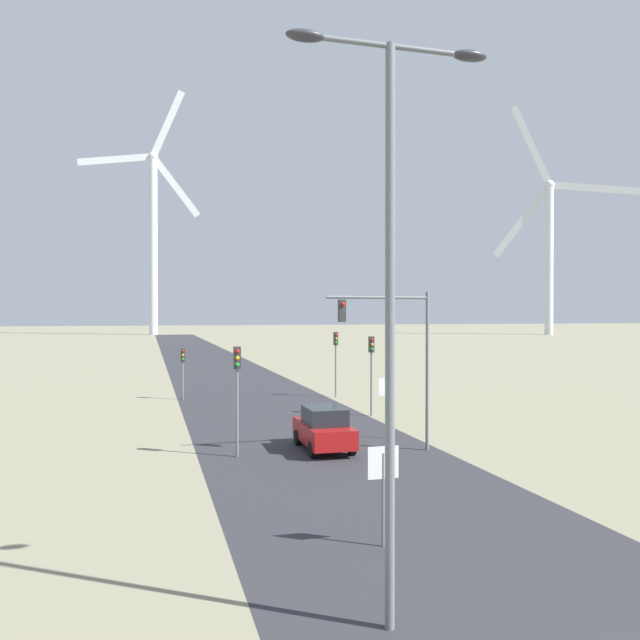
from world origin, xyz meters
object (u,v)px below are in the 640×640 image
object	(u,v)px
traffic_light_post_mid_right	(336,350)
car_approaching	(324,428)
stop_sign_far	(387,396)
traffic_light_mast_overhead	(395,339)
traffic_light_post_near_right	(371,358)
wind_turbine_center	(549,238)
traffic_light_post_mid_left	(183,362)
stop_sign_near	(383,476)
traffic_light_post_near_left	(237,376)
streetlamp	(390,262)
wind_turbine_left	(153,226)

from	to	relation	value
traffic_light_post_mid_right	car_approaching	xyz separation A→B (m)	(-5.32, -15.73, -2.35)
stop_sign_far	car_approaching	bearing A→B (deg)	-155.14
traffic_light_mast_overhead	stop_sign_far	bearing A→B (deg)	74.79
traffic_light_post_near_right	wind_turbine_center	distance (m)	149.16
wind_turbine_center	traffic_light_post_mid_left	bearing A→B (deg)	-134.66
stop_sign_near	traffic_light_post_mid_left	distance (m)	28.30
stop_sign_near	traffic_light_post_near_right	world-z (taller)	traffic_light_post_near_right
traffic_light_post_mid_left	traffic_light_mast_overhead	distance (m)	20.08
traffic_light_post_mid_right	wind_turbine_center	distance (m)	142.88
traffic_light_mast_overhead	traffic_light_post_near_left	bearing A→B (deg)	171.79
car_approaching	stop_sign_near	bearing A→B (deg)	-98.15
traffic_light_post_mid_left	wind_turbine_center	size ratio (longest dim) A/B	0.05
streetlamp	car_approaching	size ratio (longest dim) A/B	2.59
traffic_light_post_mid_right	wind_turbine_center	xyz separation A→B (m)	(93.03, 105.99, 22.96)
traffic_light_post_mid_left	traffic_light_mast_overhead	xyz separation A→B (m)	(7.60, -18.45, 2.18)
streetlamp	traffic_light_post_mid_right	distance (m)	31.63
streetlamp	traffic_light_post_mid_right	bearing A→B (deg)	74.85
traffic_light_post_near_right	car_approaching	world-z (taller)	traffic_light_post_near_right
traffic_light_post_near_right	wind_turbine_left	bearing A→B (deg)	94.26
traffic_light_post_mid_right	wind_turbine_center	size ratio (longest dim) A/B	0.07
streetlamp	wind_turbine_center	size ratio (longest dim) A/B	0.17
traffic_light_post_near_left	traffic_light_post_near_right	distance (m)	11.76
traffic_light_post_near_right	car_approaching	xyz separation A→B (m)	(-4.96, -7.69, -2.35)
traffic_light_post_near_left	car_approaching	xyz separation A→B (m)	(3.69, 0.27, -2.32)
stop_sign_far	wind_turbine_center	xyz separation A→B (m)	(94.87, 120.10, 24.28)
traffic_light_post_near_right	traffic_light_post_mid_right	xyz separation A→B (m)	(0.36, 8.04, 0.01)
traffic_light_post_mid_left	wind_turbine_center	distance (m)	148.76
traffic_light_post_near_right	wind_turbine_left	size ratio (longest dim) A/B	0.07
streetlamp	stop_sign_near	size ratio (longest dim) A/B	4.30
stop_sign_near	traffic_light_post_near_right	xyz separation A→B (m)	(6.51, 18.52, 1.52)
stop_sign_near	wind_turbine_left	bearing A→B (deg)	91.44
stop_sign_near	wind_turbine_center	distance (m)	167.78
stop_sign_far	wind_turbine_left	xyz separation A→B (m)	(-9.06, 147.64, 27.57)
traffic_light_post_near_left	car_approaching	world-z (taller)	traffic_light_post_near_left
traffic_light_post_near_left	car_approaching	distance (m)	4.36
stop_sign_near	car_approaching	distance (m)	10.97
streetlamp	traffic_light_post_near_left	xyz separation A→B (m)	(-0.79, 14.35, -3.46)
traffic_light_post_mid_right	wind_turbine_center	bearing A→B (deg)	48.73
traffic_light_post_mid_right	wind_turbine_left	size ratio (longest dim) A/B	0.07
traffic_light_post_near_left	streetlamp	bearing A→B (deg)	-86.84
traffic_light_post_mid_left	wind_turbine_left	distance (m)	134.73
traffic_light_post_near_left	stop_sign_far	bearing A→B (deg)	14.72
streetlamp	traffic_light_mast_overhead	world-z (taller)	streetlamp
stop_sign_near	traffic_light_post_near_left	size ratio (longest dim) A/B	0.56
traffic_light_post_mid_right	car_approaching	world-z (taller)	traffic_light_post_mid_right
streetlamp	traffic_light_post_near_right	size ratio (longest dim) A/B	2.39
stop_sign_far	traffic_light_mast_overhead	world-z (taller)	traffic_light_mast_overhead
wind_turbine_left	streetlamp	bearing A→B (deg)	-89.06
traffic_light_post_mid_right	car_approaching	bearing A→B (deg)	-108.68
traffic_light_post_mid_left	wind_turbine_center	world-z (taller)	wind_turbine_center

